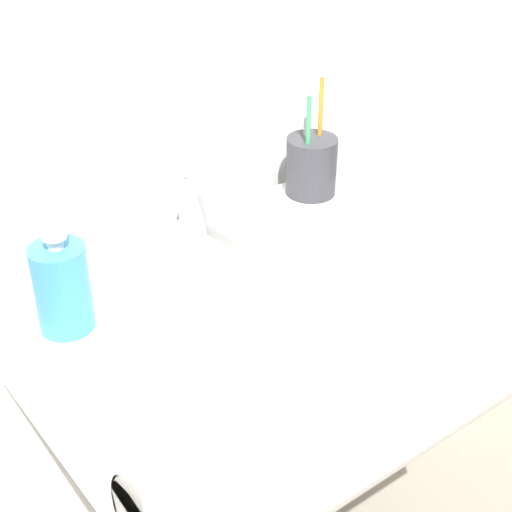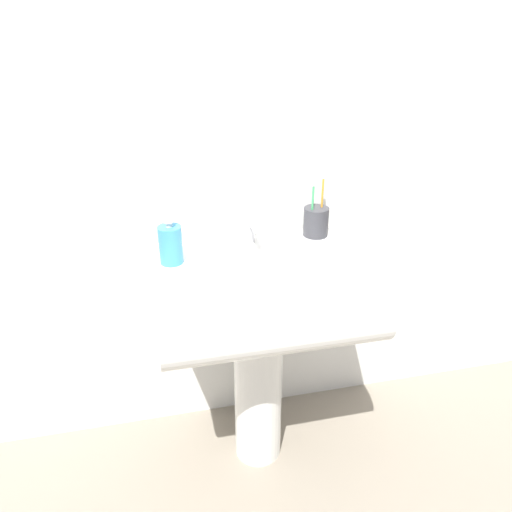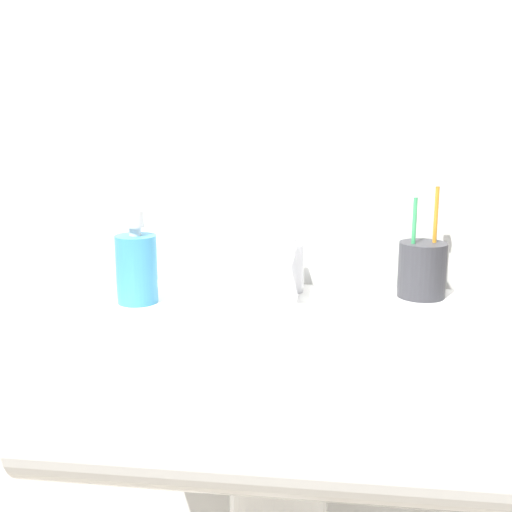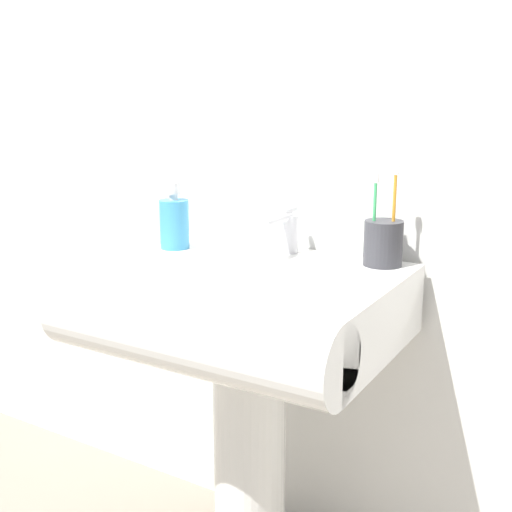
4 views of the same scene
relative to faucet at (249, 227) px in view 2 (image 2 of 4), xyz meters
name	(u,v)px [view 2 (image 2 of 4)]	position (x,y,z in m)	size (l,w,h in m)	color
ground_plane	(258,449)	(-0.01, -0.16, -0.83)	(6.00, 6.00, 0.00)	gray
wall_back	(239,104)	(-0.01, 0.11, 0.37)	(5.00, 0.05, 2.40)	silver
sink_pedestal	(258,384)	(-0.01, -0.16, -0.52)	(0.16, 0.16, 0.62)	white
sink_basin	(263,295)	(-0.01, -0.21, -0.13)	(0.63, 0.52, 0.15)	white
faucet	(249,227)	(0.00, 0.00, 0.00)	(0.04, 0.15, 0.11)	silver
toothbrush_cup	(316,221)	(0.23, 0.01, -0.01)	(0.08, 0.08, 0.22)	#38383D
soap_bottle	(170,243)	(-0.26, -0.09, 0.01)	(0.07, 0.07, 0.16)	#3F99CC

